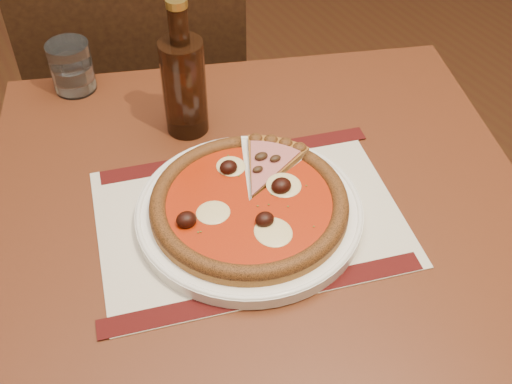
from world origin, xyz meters
The scene contains 8 objects.
table centered at (-0.13, -0.89, 0.65)m, with size 1.02×1.02×0.75m.
chair_far centered at (-0.09, -0.24, 0.54)m, with size 0.57×0.57×0.95m.
placemat centered at (-0.15, -0.88, 0.75)m, with size 0.42×0.30×0.00m, color beige.
plate centered at (-0.15, -0.88, 0.76)m, with size 0.32×0.32×0.02m, color white.
pizza centered at (-0.15, -0.88, 0.78)m, with size 0.28×0.28×0.04m.
ham_slice centered at (-0.08, -0.81, 0.78)m, with size 0.13×0.12×0.02m.
water_glass centered at (-0.27, -0.45, 0.79)m, with size 0.07×0.07×0.09m, color white.
bottle centered at (-0.15, -0.65, 0.84)m, with size 0.07×0.07×0.23m.
Camera 1 is at (-0.44, -1.44, 1.41)m, focal length 45.00 mm.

